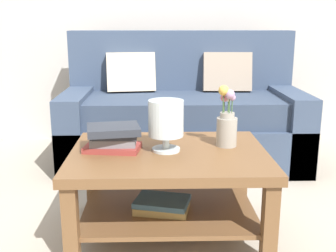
{
  "coord_description": "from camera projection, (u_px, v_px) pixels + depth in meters",
  "views": [
    {
      "loc": [
        -0.08,
        -2.44,
        1.14
      ],
      "look_at": [
        -0.02,
        -0.18,
        0.57
      ],
      "focal_mm": 44.7,
      "sensor_mm": 36.0,
      "label": 1
    }
  ],
  "objects": [
    {
      "name": "couch",
      "position": [
        183.0,
        118.0,
        3.45
      ],
      "size": [
        1.9,
        0.9,
        1.06
      ],
      "color": "#384760",
      "rests_on": "ground"
    },
    {
      "name": "coffee_table",
      "position": [
        168.0,
        175.0,
        2.25
      ],
      "size": [
        1.04,
        0.79,
        0.47
      ],
      "color": "brown",
      "rests_on": "ground"
    },
    {
      "name": "flower_pitcher",
      "position": [
        227.0,
        124.0,
        2.28
      ],
      "size": [
        0.11,
        0.11,
        0.34
      ],
      "color": "#9E998E",
      "rests_on": "coffee_table"
    },
    {
      "name": "ground_plane",
      "position": [
        170.0,
        206.0,
        2.65
      ],
      "size": [
        10.0,
        10.0,
        0.0
      ],
      "primitive_type": "plane",
      "color": "#ADA393"
    },
    {
      "name": "glass_hurricane_vase",
      "position": [
        166.0,
        120.0,
        2.18
      ],
      "size": [
        0.19,
        0.19,
        0.27
      ],
      "color": "silver",
      "rests_on": "coffee_table"
    },
    {
      "name": "book_stack_main",
      "position": [
        114.0,
        137.0,
        2.22
      ],
      "size": [
        0.31,
        0.25,
        0.14
      ],
      "color": "#993833",
      "rests_on": "coffee_table"
    }
  ]
}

